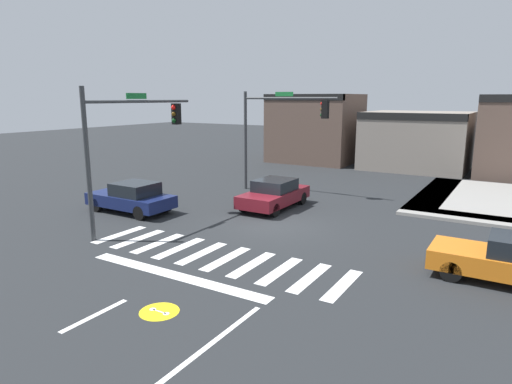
% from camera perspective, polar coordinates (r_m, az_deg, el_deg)
% --- Properties ---
extents(ground_plane, '(120.00, 120.00, 0.00)m').
position_cam_1_polar(ground_plane, '(19.13, 2.62, -4.25)').
color(ground_plane, '#232628').
extents(crosswalk_near, '(9.78, 2.54, 0.01)m').
position_cam_1_polar(crosswalk_near, '(15.53, -5.48, -8.21)').
color(crosswalk_near, silver).
rests_on(crosswalk_near, ground_plane).
extents(lane_markings, '(6.80, 18.75, 0.01)m').
position_cam_1_polar(lane_markings, '(10.45, -24.57, -20.05)').
color(lane_markings, white).
rests_on(lane_markings, ground_plane).
extents(bike_detector_marking, '(1.03, 1.03, 0.01)m').
position_cam_1_polar(bike_detector_marking, '(11.98, -12.38, -14.85)').
color(bike_detector_marking, yellow).
rests_on(bike_detector_marking, ground_plane).
extents(curb_corner_northeast, '(10.00, 10.60, 0.15)m').
position_cam_1_polar(curb_corner_northeast, '(26.08, 29.96, -1.28)').
color(curb_corner_northeast, gray).
rests_on(curb_corner_northeast, ground_plane).
extents(storefront_row, '(24.54, 6.56, 5.67)m').
position_cam_1_polar(storefront_row, '(35.79, 20.83, 6.92)').
color(storefront_row, brown).
rests_on(storefront_row, ground_plane).
extents(traffic_signal_northwest, '(5.73, 0.32, 5.73)m').
position_cam_1_polar(traffic_signal_northwest, '(25.02, 2.91, 8.98)').
color(traffic_signal_northwest, '#383A3D').
rests_on(traffic_signal_northwest, ground_plane).
extents(traffic_signal_southwest, '(0.32, 5.91, 5.79)m').
position_cam_1_polar(traffic_signal_southwest, '(18.87, -15.82, 7.38)').
color(traffic_signal_southwest, '#383A3D').
rests_on(traffic_signal_southwest, ground_plane).
extents(car_maroon, '(1.90, 4.32, 1.43)m').
position_cam_1_polar(car_maroon, '(21.85, 2.37, -0.24)').
color(car_maroon, maroon).
rests_on(car_maroon, ground_plane).
extents(car_navy, '(4.27, 1.91, 1.46)m').
position_cam_1_polar(car_navy, '(21.86, -15.74, -0.66)').
color(car_navy, '#141E4C').
rests_on(car_navy, ground_plane).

